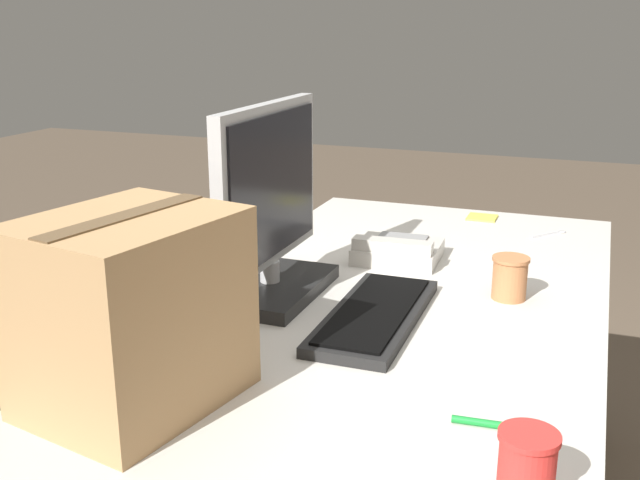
% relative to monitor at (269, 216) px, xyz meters
% --- Properties ---
extents(office_desk, '(1.80, 0.90, 0.72)m').
position_rel_monitor_xyz_m(office_desk, '(0.03, -0.26, -0.54)').
color(office_desk, beige).
rests_on(office_desk, ground_plane).
extents(monitor, '(0.46, 0.21, 0.43)m').
position_rel_monitor_xyz_m(monitor, '(0.00, 0.00, 0.00)').
color(monitor, black).
rests_on(monitor, office_desk).
extents(keyboard, '(0.45, 0.17, 0.03)m').
position_rel_monitor_xyz_m(keyboard, '(-0.07, -0.26, -0.17)').
color(keyboard, black).
rests_on(keyboard, office_desk).
extents(desk_phone, '(0.20, 0.22, 0.07)m').
position_rel_monitor_xyz_m(desk_phone, '(0.34, -0.20, -0.16)').
color(desk_phone, beige).
rests_on(desk_phone, office_desk).
extents(paper_cup_left, '(0.08, 0.08, 0.10)m').
position_rel_monitor_xyz_m(paper_cup_left, '(-0.58, -0.62, -0.13)').
color(paper_cup_left, red).
rests_on(paper_cup_left, office_desk).
extents(paper_cup_right, '(0.08, 0.08, 0.10)m').
position_rel_monitor_xyz_m(paper_cup_right, '(0.16, -0.50, -0.13)').
color(paper_cup_right, '#BC7547').
rests_on(paper_cup_right, office_desk).
extents(spoon, '(0.11, 0.10, 0.00)m').
position_rel_monitor_xyz_m(spoon, '(0.73, -0.56, -0.18)').
color(spoon, silver).
rests_on(spoon, office_desk).
extents(cardboard_box, '(0.36, 0.32, 0.31)m').
position_rel_monitor_xyz_m(cardboard_box, '(-0.52, 0.00, -0.03)').
color(cardboard_box, tan).
rests_on(cardboard_box, office_desk).
extents(pen_marker, '(0.02, 0.14, 0.01)m').
position_rel_monitor_xyz_m(pen_marker, '(-0.40, -0.56, -0.18)').
color(pen_marker, '#198C33').
rests_on(pen_marker, office_desk).
extents(sticky_note_pad, '(0.09, 0.09, 0.01)m').
position_rel_monitor_xyz_m(sticky_note_pad, '(0.83, -0.34, -0.18)').
color(sticky_note_pad, '#E5DB4C').
rests_on(sticky_note_pad, office_desk).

